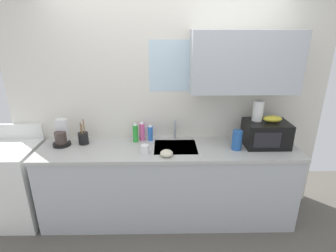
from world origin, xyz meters
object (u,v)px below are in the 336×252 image
Objects in this scene: cereal_canister at (237,140)px; utensil_crock at (83,138)px; dish_soap_bottle_pink at (142,131)px; dish_soap_bottle_green at (135,133)px; paper_towel_roll at (258,111)px; dish_soap_bottle_blue at (150,133)px; coffee_maker at (62,136)px; stove_range at (14,184)px; microwave at (266,134)px; banana_bunch at (273,119)px; small_bowl at (166,153)px; mug_white at (145,149)px.

utensil_crock reaches higher than cereal_canister.
dish_soap_bottle_green is at bearing -147.19° from dish_soap_bottle_pink.
dish_soap_bottle_blue is (-1.17, 0.11, -0.29)m from paper_towel_roll.
coffee_maker reaches higher than dish_soap_bottle_blue.
dish_soap_bottle_blue is at bearing 7.45° from stove_range.
utensil_crock reaches higher than microwave.
microwave is at bearing -1.54° from coffee_maker.
banana_bunch is 1.34m from dish_soap_bottle_blue.
coffee_maker reaches higher than dish_soap_bottle_pink.
small_bowl is (-1.14, -0.25, -0.27)m from banana_bunch.
dish_soap_bottle_pink is (-1.26, 0.11, -0.27)m from paper_towel_roll.
dish_soap_bottle_blue is 0.86× the size of dish_soap_bottle_pink.
stove_range is at bearing -171.83° from utensil_crock.
paper_towel_roll is at bearing 11.26° from mug_white.
dish_soap_bottle_green is (-1.48, 0.12, -0.19)m from banana_bunch.
paper_towel_roll is at bearing -2.95° from dish_soap_bottle_green.
dish_soap_bottle_green is at bearing 112.15° from mug_white.
microwave is 1.62× the size of utensil_crock.
cereal_canister is at bearing 5.32° from mug_white.
microwave is 2.30× the size of banana_bunch.
dish_soap_bottle_blue reaches higher than small_bowl.
stove_range is 1.59m from mug_white.
paper_towel_roll is 1.29m from dish_soap_bottle_pink.
coffee_maker is 0.97m from dish_soap_bottle_blue.
stove_range is 3.86× the size of coffee_maker.
cereal_canister is (-0.39, -0.10, -0.20)m from banana_bunch.
small_bowl is at bearing -168.63° from cereal_canister.
mug_white reaches higher than small_bowl.
dish_soap_bottle_green is (-1.43, 0.12, -0.02)m from microwave.
cereal_canister is (1.09, -0.22, -0.01)m from dish_soap_bottle_green.
coffee_maker is 1.90m from cereal_canister.
small_bowl is at bearing -15.03° from coffee_maker.
dish_soap_bottle_pink and dish_soap_bottle_green have the same top height.
dish_soap_bottle_pink is at bearing 6.91° from coffee_maker.
mug_white is at bearing -172.02° from banana_bunch.
coffee_maker is 0.23m from utensil_crock.
paper_towel_roll is 0.94× the size of dish_soap_bottle_pink.
microwave is 1.32m from mug_white.
small_bowl is (-0.99, -0.30, -0.35)m from paper_towel_roll.
coffee_maker is at bearing 10.24° from stove_range.
coffee_maker is (-2.13, 0.01, -0.28)m from paper_towel_roll.
utensil_crock is at bearing 174.17° from cereal_canister.
dish_soap_bottle_green is 2.47× the size of mug_white.
cereal_canister is at bearing 11.37° from small_bowl.
microwave is at bearing -27.38° from paper_towel_roll.
stove_range is 2.96m from banana_bunch.
cereal_canister is at bearing -11.33° from dish_soap_bottle_green.
mug_white is 0.23m from small_bowl.
mug_white is (0.93, -0.25, -0.06)m from coffee_maker.
banana_bunch is (2.86, 0.05, 0.75)m from stove_range.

